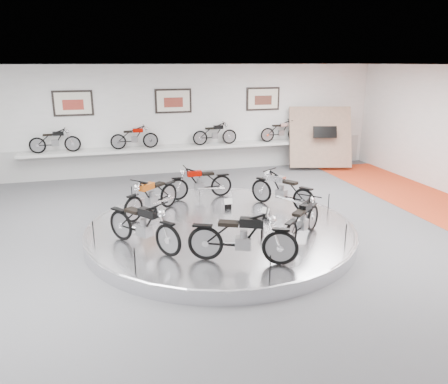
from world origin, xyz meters
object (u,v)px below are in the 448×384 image
object	(u,v)px
display_platform	(221,231)
bike_d	(143,225)
shelf	(176,148)
bike_f	(302,220)
bike_c	(152,196)
bike_a	(282,190)
bike_b	(200,182)
bike_e	(242,237)

from	to	relation	value
display_platform	bike_d	world-z (taller)	bike_d
shelf	bike_f	distance (m)	7.89
shelf	bike_c	xyz separation A→B (m)	(-1.50, -5.19, -0.20)
display_platform	bike_d	xyz separation A→B (m)	(-1.91, -0.86, 0.67)
display_platform	bike_a	world-z (taller)	bike_a
bike_d	bike_b	bearing A→B (deg)	110.45
bike_c	bike_e	bearing A→B (deg)	70.42
display_platform	bike_e	xyz separation A→B (m)	(-0.13, -2.09, 0.69)
display_platform	shelf	size ratio (longest dim) A/B	0.58
bike_a	bike_c	size ratio (longest dim) A/B	1.00
bike_c	bike_f	xyz separation A→B (m)	(3.00, -2.55, -0.03)
bike_c	bike_e	world-z (taller)	bike_e
shelf	bike_c	size ratio (longest dim) A/B	6.48
bike_a	bike_c	bearing A→B (deg)	50.27
shelf	bike_f	bearing A→B (deg)	-79.07
bike_c	shelf	bearing A→B (deg)	-148.32
shelf	bike_b	distance (m)	4.17
display_platform	bike_e	size ratio (longest dim) A/B	3.48
display_platform	shelf	distance (m)	6.46
bike_a	bike_b	world-z (taller)	bike_a
bike_c	bike_f	world-z (taller)	bike_c
display_platform	bike_f	distance (m)	2.10
bike_c	bike_e	xyz separation A→B (m)	(1.37, -3.30, 0.04)
display_platform	bike_b	xyz separation A→B (m)	(-0.02, 2.24, 0.63)
bike_e	shelf	bearing A→B (deg)	113.44
bike_c	bike_d	size ratio (longest dim) A/B	0.96
shelf	bike_b	xyz separation A→B (m)	(-0.02, -4.16, -0.22)
bike_c	bike_d	xyz separation A→B (m)	(-0.41, -2.07, 0.02)
shelf	bike_d	world-z (taller)	bike_d
display_platform	bike_b	distance (m)	2.32
display_platform	shelf	world-z (taller)	shelf
display_platform	bike_c	size ratio (longest dim) A/B	3.77
bike_b	bike_c	distance (m)	1.80
bike_f	shelf	bearing A→B (deg)	58.40
shelf	bike_c	distance (m)	5.41
bike_a	bike_d	distance (m)	4.20
display_platform	bike_e	distance (m)	2.20
bike_c	bike_b	bearing A→B (deg)	172.53
bike_b	bike_d	xyz separation A→B (m)	(-1.89, -3.10, 0.04)
bike_a	bike_c	world-z (taller)	bike_a
bike_b	bike_a	bearing A→B (deg)	141.78
bike_a	bike_b	distance (m)	2.40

